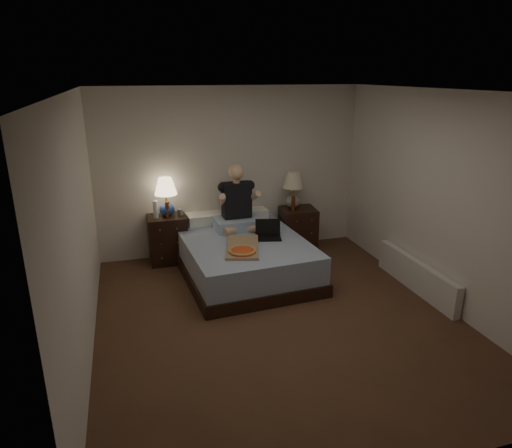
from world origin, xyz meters
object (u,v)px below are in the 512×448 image
object	(u,v)px
beer_bottle_left	(167,210)
laptop	(268,230)
lamp_left	(166,197)
soda_can	(180,213)
lamp_right	(293,190)
radiator	(416,276)
nightstand_left	(168,239)
nightstand_right	(298,230)
water_bottle	(156,209)
person	(237,198)
bed	(243,256)
pizza_box	(242,252)
beer_bottle_right	(293,204)

from	to	relation	value
beer_bottle_left	laptop	world-z (taller)	beer_bottle_left
lamp_left	soda_can	size ratio (longest dim) A/B	5.60
lamp_right	radiator	distance (m)	2.21
nightstand_left	soda_can	distance (m)	0.45
soda_can	radiator	size ratio (longest dim) A/B	0.06
soda_can	laptop	size ratio (longest dim) A/B	0.29
nightstand_right	water_bottle	xyz separation A→B (m)	(-2.14, 0.08, 0.49)
person	laptop	world-z (taller)	person
lamp_left	radiator	xyz separation A→B (m)	(2.93, -1.86, -0.78)
bed	beer_bottle_left	bearing A→B (deg)	140.25
nightstand_right	lamp_right	xyz separation A→B (m)	(-0.07, 0.07, 0.62)
lamp_left	bed	bearing A→B (deg)	-38.77
lamp_left	laptop	world-z (taller)	lamp_left
nightstand_left	laptop	size ratio (longest dim) A/B	2.06
lamp_left	pizza_box	size ratio (longest dim) A/B	0.74
nightstand_left	soda_can	world-z (taller)	soda_can
bed	person	world-z (taller)	person
beer_bottle_right	radiator	distance (m)	2.05
lamp_left	pizza_box	world-z (taller)	lamp_left
person	radiator	size ratio (longest dim) A/B	0.58
laptop	radiator	world-z (taller)	laptop
radiator	beer_bottle_right	bearing A→B (deg)	123.21
pizza_box	nightstand_left	bearing A→B (deg)	136.70
nightstand_right	radiator	size ratio (longest dim) A/B	0.43
beer_bottle_left	nightstand_right	bearing A→B (deg)	-1.47
lamp_left	laptop	size ratio (longest dim) A/B	1.65
water_bottle	beer_bottle_right	distance (m)	2.03
beer_bottle_right	radiator	xyz separation A→B (m)	(1.08, -1.64, -0.60)
lamp_left	soda_can	world-z (taller)	lamp_left
radiator	laptop	bearing A→B (deg)	149.07
person	water_bottle	bearing A→B (deg)	163.80
water_bottle	beer_bottle_right	size ratio (longest dim) A/B	1.09
nightstand_right	person	bearing A→B (deg)	-163.61
radiator	nightstand_left	bearing A→B (deg)	147.76
beer_bottle_right	person	world-z (taller)	person
radiator	pizza_box	bearing A→B (deg)	165.80
person	lamp_right	bearing A→B (deg)	14.75
soda_can	pizza_box	distance (m)	1.41
nightstand_right	lamp_right	bearing A→B (deg)	139.12
lamp_left	water_bottle	size ratio (longest dim) A/B	2.24
beer_bottle_right	radiator	size ratio (longest dim) A/B	0.14
pizza_box	radiator	bearing A→B (deg)	1.36
soda_can	pizza_box	size ratio (longest dim) A/B	0.13
lamp_left	radiator	world-z (taller)	lamp_left
lamp_right	soda_can	bearing A→B (deg)	-179.98
soda_can	person	world-z (taller)	person
nightstand_left	nightstand_right	world-z (taller)	nightstand_left
nightstand_left	water_bottle	bearing A→B (deg)	-161.09
nightstand_right	lamp_right	world-z (taller)	lamp_right
laptop	pizza_box	xyz separation A→B (m)	(-0.48, -0.46, -0.08)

